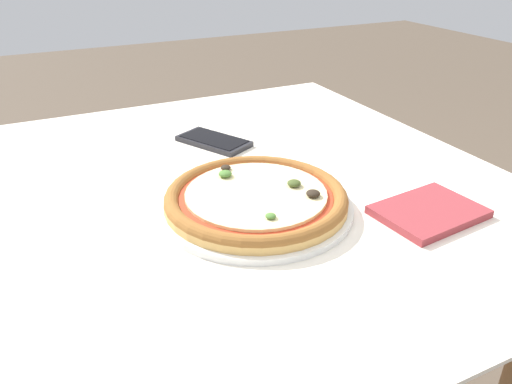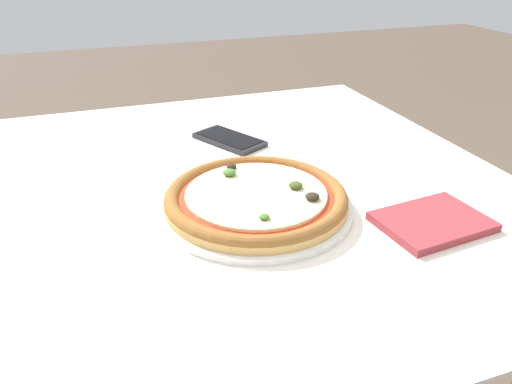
# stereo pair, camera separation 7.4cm
# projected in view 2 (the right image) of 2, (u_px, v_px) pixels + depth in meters

# --- Properties ---
(dining_table) EXTENTS (1.29, 0.95, 0.74)m
(dining_table) POSITION_uv_depth(u_px,v_px,m) (127.00, 248.00, 0.82)
(dining_table) COLOR #997047
(dining_table) RESTS_ON ground_plane
(pizza_plate) EXTENTS (0.29, 0.29, 0.04)m
(pizza_plate) POSITION_uv_depth(u_px,v_px,m) (256.00, 200.00, 0.74)
(pizza_plate) COLOR white
(pizza_plate) RESTS_ON dining_table
(cell_phone) EXTENTS (0.13, 0.16, 0.01)m
(cell_phone) POSITION_uv_depth(u_px,v_px,m) (229.00, 139.00, 0.99)
(cell_phone) COLOR #232328
(cell_phone) RESTS_ON dining_table
(napkin_folded) EXTENTS (0.16, 0.12, 0.01)m
(napkin_folded) POSITION_uv_depth(u_px,v_px,m) (432.00, 222.00, 0.71)
(napkin_folded) COLOR #933338
(napkin_folded) RESTS_ON dining_table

